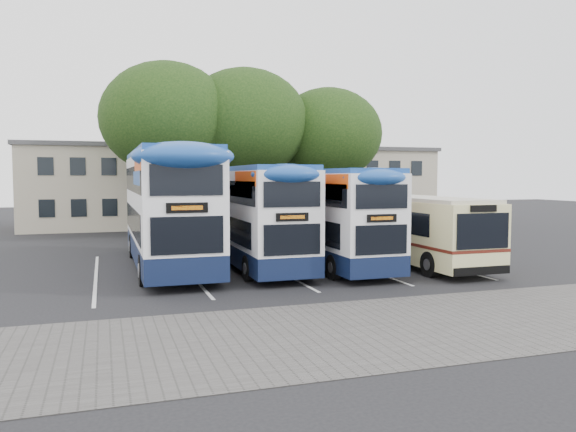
# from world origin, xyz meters

# --- Properties ---
(ground) EXTENTS (120.00, 120.00, 0.00)m
(ground) POSITION_xyz_m (0.00, 0.00, 0.00)
(ground) COLOR black
(ground) RESTS_ON ground
(paving_strip) EXTENTS (40.00, 6.00, 0.01)m
(paving_strip) POSITION_xyz_m (-2.00, -5.00, 0.01)
(paving_strip) COLOR #595654
(paving_strip) RESTS_ON ground
(bay_lines) EXTENTS (14.12, 11.00, 0.01)m
(bay_lines) POSITION_xyz_m (-3.75, 5.00, 0.01)
(bay_lines) COLOR silver
(bay_lines) RESTS_ON ground
(depot_building) EXTENTS (32.40, 8.40, 6.20)m
(depot_building) POSITION_xyz_m (0.00, 26.99, 3.15)
(depot_building) COLOR beige
(depot_building) RESTS_ON ground
(lamp_post) EXTENTS (0.25, 1.05, 9.06)m
(lamp_post) POSITION_xyz_m (6.00, 19.97, 5.08)
(lamp_post) COLOR gray
(lamp_post) RESTS_ON ground
(tree_left) EXTENTS (8.14, 8.14, 10.84)m
(tree_left) POSITION_xyz_m (-6.59, 17.99, 7.37)
(tree_left) COLOR black
(tree_left) RESTS_ON ground
(tree_mid) EXTENTS (8.24, 8.24, 10.78)m
(tree_mid) POSITION_xyz_m (-1.62, 18.18, 7.27)
(tree_mid) COLOR black
(tree_mid) RESTS_ON ground
(tree_right) EXTENTS (7.35, 7.35, 9.84)m
(tree_right) POSITION_xyz_m (4.25, 18.33, 6.70)
(tree_right) COLOR black
(tree_right) RESTS_ON ground
(bus_dd_left) EXTENTS (2.82, 11.65, 4.86)m
(bus_dd_left) POSITION_xyz_m (-7.89, 6.36, 2.67)
(bus_dd_left) COLOR #101B3C
(bus_dd_left) RESTS_ON ground
(bus_dd_mid) EXTENTS (2.45, 10.12, 4.22)m
(bus_dd_mid) POSITION_xyz_m (-4.37, 5.54, 2.32)
(bus_dd_mid) COLOR #101B3C
(bus_dd_mid) RESTS_ON ground
(bus_dd_right) EXTENTS (2.39, 9.85, 4.10)m
(bus_dd_right) POSITION_xyz_m (-1.33, 4.78, 2.26)
(bus_dd_right) COLOR #101B3C
(bus_dd_right) RESTS_ON ground
(bus_single) EXTENTS (2.52, 9.90, 2.95)m
(bus_single) POSITION_xyz_m (2.39, 4.29, 1.67)
(bus_single) COLOR #F0E9A0
(bus_single) RESTS_ON ground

